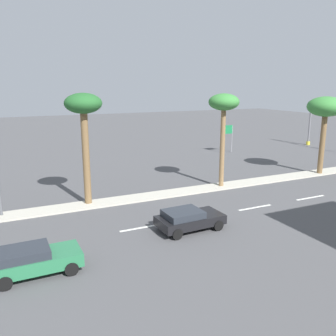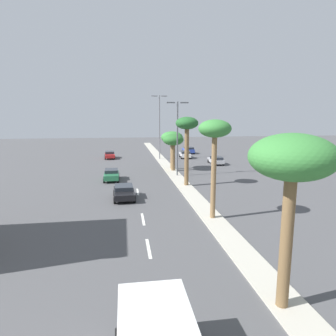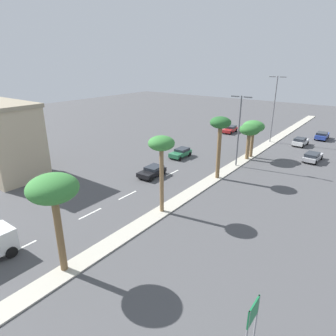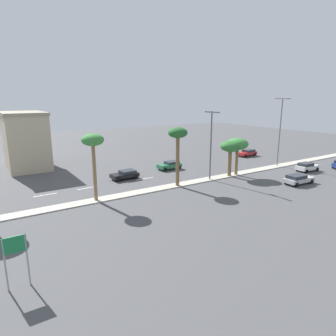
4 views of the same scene
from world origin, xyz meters
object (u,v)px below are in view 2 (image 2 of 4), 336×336
at_px(palm_tree_front, 172,138).
at_px(sedan_white_left, 185,154).
at_px(sedan_blue_leading, 188,150).
at_px(sedan_red_trailing, 110,155).
at_px(palm_tree_right, 173,141).
at_px(street_lamp_front, 159,123).
at_px(sedan_black_right, 124,192).
at_px(sedan_green_front, 111,175).
at_px(palm_tree_mid, 292,163).
at_px(palm_tree_far, 187,128).
at_px(street_lamp_inboard, 177,133).
at_px(sedan_silver_rear, 216,160).
at_px(palm_tree_rear, 215,134).

relative_size(palm_tree_front, sedan_white_left, 1.43).
bearing_deg(sedan_blue_leading, sedan_red_trailing, -162.37).
height_order(palm_tree_right, sedan_red_trailing, palm_tree_right).
height_order(street_lamp_front, sedan_red_trailing, street_lamp_front).
relative_size(street_lamp_front, sedan_red_trailing, 2.61).
xyz_separation_m(palm_tree_front, sedan_red_trailing, (-9.96, 13.49, -4.06)).
bearing_deg(street_lamp_front, palm_tree_right, -87.41).
height_order(sedan_white_left, sedan_black_right, sedan_white_left).
bearing_deg(sedan_green_front, palm_tree_right, 30.04).
height_order(palm_tree_mid, palm_tree_front, palm_tree_mid).
relative_size(palm_tree_far, sedan_blue_leading, 1.84).
distance_m(street_lamp_inboard, street_lamp_front, 16.03).
height_order(sedan_white_left, sedan_green_front, sedan_white_left).
bearing_deg(palm_tree_mid, sedan_blue_leading, 81.98).
distance_m(street_lamp_front, sedan_red_trailing, 11.51).
height_order(palm_tree_far, sedan_green_front, palm_tree_far).
bearing_deg(sedan_silver_rear, sedan_black_right, -128.94).
bearing_deg(palm_tree_right, palm_tree_mid, -91.13).
relative_size(palm_tree_far, street_lamp_front, 0.68).
height_order(street_lamp_inboard, sedan_blue_leading, street_lamp_inboard).
height_order(sedan_white_left, sedan_silver_rear, sedan_white_left).
xyz_separation_m(palm_tree_front, sedan_silver_rear, (8.19, 3.76, -4.06)).
xyz_separation_m(palm_tree_mid, sedan_blue_leading, (7.38, 52.37, -5.54)).
height_order(palm_tree_front, sedan_black_right, palm_tree_front).
bearing_deg(street_lamp_inboard, sedan_black_right, -125.20).
xyz_separation_m(palm_tree_front, sedan_blue_leading, (6.70, 18.78, -4.02)).
distance_m(street_lamp_inboard, sedan_red_trailing, 21.77).
bearing_deg(palm_tree_rear, sedan_green_front, 118.26).
height_order(palm_tree_right, palm_tree_front, palm_tree_front).
bearing_deg(sedan_blue_leading, street_lamp_front, -132.28).
xyz_separation_m(street_lamp_front, sedan_white_left, (5.10, 0.91, -6.06)).
bearing_deg(street_lamp_front, sedan_red_trailing, 163.77).
distance_m(palm_tree_right, palm_tree_front, 1.45).
bearing_deg(street_lamp_front, sedan_silver_rear, -38.55).
height_order(palm_tree_mid, street_lamp_front, street_lamp_front).
xyz_separation_m(palm_tree_mid, palm_tree_front, (0.68, 33.59, -1.53)).
height_order(palm_tree_rear, sedan_black_right, palm_tree_rear).
distance_m(palm_tree_far, street_lamp_inboard, 5.87).
relative_size(street_lamp_front, sedan_silver_rear, 2.51).
bearing_deg(palm_tree_right, palm_tree_front, 88.30).
xyz_separation_m(palm_tree_rear, sedan_black_right, (-6.97, 6.94, -6.06)).
relative_size(street_lamp_inboard, sedan_green_front, 2.43).
xyz_separation_m(sedan_red_trailing, sedan_black_right, (2.64, -28.93, -0.03)).
height_order(sedan_silver_rear, sedan_black_right, sedan_silver_rear).
distance_m(palm_tree_front, street_lamp_front, 10.97).
xyz_separation_m(palm_tree_far, sedan_green_front, (-8.80, 4.52, -6.00)).
height_order(palm_tree_rear, sedan_red_trailing, palm_tree_rear).
relative_size(palm_tree_front, street_lamp_front, 0.49).
relative_size(sedan_white_left, sedan_silver_rear, 0.86).
relative_size(palm_tree_front, sedan_green_front, 1.41).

